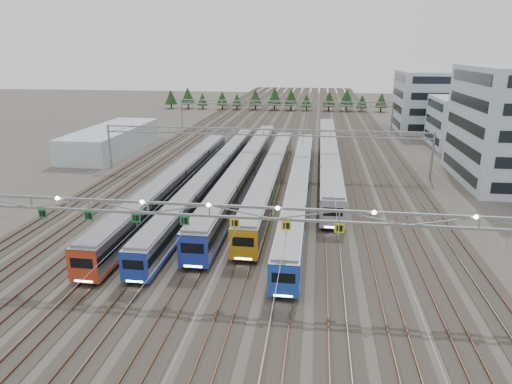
# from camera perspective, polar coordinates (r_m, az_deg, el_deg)

# --- Properties ---
(ground) EXTENTS (400.00, 400.00, 0.00)m
(ground) POSITION_cam_1_polar(r_m,az_deg,el_deg) (43.03, -5.55, -11.51)
(ground) COLOR #47423A
(ground) RESTS_ON ground
(track_bed) EXTENTS (54.00, 260.00, 5.42)m
(track_bed) POSITION_cam_1_polar(r_m,az_deg,el_deg) (138.25, 3.95, 9.33)
(track_bed) COLOR #2D2823
(track_bed) RESTS_ON ground
(train_a) EXTENTS (2.89, 56.91, 3.77)m
(train_a) POSITION_cam_1_polar(r_m,az_deg,el_deg) (68.51, -9.84, 1.36)
(train_a) COLOR black
(train_a) RESTS_ON ground
(train_b) EXTENTS (2.68, 67.55, 3.48)m
(train_b) POSITION_cam_1_polar(r_m,az_deg,el_deg) (72.97, -5.06, 2.42)
(train_b) COLOR black
(train_b) RESTS_ON ground
(train_c) EXTENTS (3.06, 64.75, 4.00)m
(train_c) POSITION_cam_1_polar(r_m,az_deg,el_deg) (74.03, -1.32, 2.91)
(train_c) COLOR black
(train_c) RESTS_ON ground
(train_d) EXTENTS (2.95, 54.79, 3.85)m
(train_d) POSITION_cam_1_polar(r_m,az_deg,el_deg) (70.97, 1.95, 2.20)
(train_d) COLOR black
(train_d) RESTS_ON ground
(train_e) EXTENTS (2.73, 61.49, 3.56)m
(train_e) POSITION_cam_1_polar(r_m,az_deg,el_deg) (67.62, 5.46, 1.24)
(train_e) COLOR black
(train_e) RESTS_ON ground
(train_f) EXTENTS (3.10, 65.03, 4.05)m
(train_f) POSITION_cam_1_polar(r_m,az_deg,el_deg) (85.01, 9.04, 4.61)
(train_f) COLOR black
(train_f) RESTS_ON ground
(gantry_near) EXTENTS (56.36, 0.61, 8.08)m
(gantry_near) POSITION_cam_1_polar(r_m,az_deg,el_deg) (40.00, -5.94, -2.66)
(gantry_near) COLOR gray
(gantry_near) RESTS_ON ground
(gantry_mid) EXTENTS (56.36, 0.36, 8.00)m
(gantry_mid) POSITION_cam_1_polar(r_m,az_deg,el_deg) (78.46, 0.97, 6.83)
(gantry_mid) COLOR gray
(gantry_mid) RESTS_ON ground
(gantry_far) EXTENTS (56.36, 0.36, 8.00)m
(gantry_far) POSITION_cam_1_polar(r_m,az_deg,el_deg) (122.78, 3.51, 10.63)
(gantry_far) COLOR gray
(gantry_far) RESTS_ON ground
(depot_bldg_mid) EXTENTS (14.00, 16.00, 10.77)m
(depot_bldg_mid) POSITION_cam_1_polar(r_m,az_deg,el_deg) (111.43, 24.82, 7.87)
(depot_bldg_mid) COLOR #ACC2CD
(depot_bldg_mid) RESTS_ON ground
(depot_bldg_north) EXTENTS (22.00, 18.00, 15.44)m
(depot_bldg_north) POSITION_cam_1_polar(r_m,az_deg,el_deg) (131.14, 22.08, 10.43)
(depot_bldg_north) COLOR #ACC2CD
(depot_bldg_north) RESTS_ON ground
(west_shed) EXTENTS (10.00, 30.00, 4.94)m
(west_shed) POSITION_cam_1_polar(r_m,az_deg,el_deg) (102.19, -17.55, 6.27)
(west_shed) COLOR #ACC2CD
(west_shed) RESTS_ON ground
(treeline) EXTENTS (81.20, 5.60, 7.02)m
(treeline) POSITION_cam_1_polar(r_m,az_deg,el_deg) (165.81, 2.11, 11.64)
(treeline) COLOR #332114
(treeline) RESTS_ON ground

